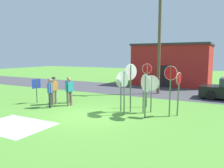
{
  "coord_description": "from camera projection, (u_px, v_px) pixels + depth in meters",
  "views": [
    {
      "loc": [
        6.39,
        -9.26,
        3.07
      ],
      "look_at": [
        -0.17,
        3.03,
        1.3
      ],
      "focal_mm": 36.26,
      "sensor_mm": 36.0,
      "label": 1
    }
  ],
  "objects": [
    {
      "name": "person_holding_notes",
      "position": [
        69.0,
        88.0,
        14.55
      ],
      "size": [
        0.25,
        0.57,
        1.69
      ],
      "color": "#2D2D33",
      "rests_on": "ground"
    },
    {
      "name": "stop_sign_leaning_left",
      "position": [
        147.0,
        79.0,
        13.27
      ],
      "size": [
        0.46,
        0.42,
        2.6
      ],
      "color": "#51664C",
      "rests_on": "ground"
    },
    {
      "name": "ground_plane",
      "position": [
        87.0,
        116.0,
        11.47
      ],
      "size": [
        80.0,
        80.0,
        0.0
      ],
      "primitive_type": "plane",
      "color": "#518E33"
    },
    {
      "name": "person_in_blue",
      "position": [
        54.0,
        89.0,
        14.11
      ],
      "size": [
        0.32,
        0.56,
        1.74
      ],
      "color": "#7A6B56",
      "rests_on": "ground"
    },
    {
      "name": "stop_sign_rear_right",
      "position": [
        124.0,
        84.0,
        11.55
      ],
      "size": [
        0.69,
        0.53,
        2.33
      ],
      "color": "#51664C",
      "rests_on": "ground"
    },
    {
      "name": "stop_sign_leaning_right",
      "position": [
        151.0,
        87.0,
        12.14
      ],
      "size": [
        0.83,
        0.15,
        2.01
      ],
      "color": "#51664C",
      "rests_on": "ground"
    },
    {
      "name": "stop_sign_tallest",
      "position": [
        131.0,
        79.0,
        12.12
      ],
      "size": [
        0.37,
        0.79,
        2.62
      ],
      "color": "#51664C",
      "rests_on": "ground"
    },
    {
      "name": "utility_pole",
      "position": [
        159.0,
        37.0,
        17.76
      ],
      "size": [
        1.8,
        0.24,
        8.63
      ],
      "color": "brown",
      "rests_on": "ground"
    },
    {
      "name": "info_panel_leftmost",
      "position": [
        36.0,
        87.0,
        14.49
      ],
      "size": [
        0.16,
        0.59,
        1.56
      ],
      "color": "#4C4C51",
      "rests_on": "ground"
    },
    {
      "name": "stop_sign_low_front",
      "position": [
        143.0,
        87.0,
        11.81
      ],
      "size": [
        0.34,
        0.79,
        2.09
      ],
      "color": "#51664C",
      "rests_on": "ground"
    },
    {
      "name": "concrete_path",
      "position": [
        14.0,
        125.0,
        9.96
      ],
      "size": [
        3.2,
        2.4,
        0.01
      ],
      "primitive_type": "cube",
      "color": "#ADAAA3",
      "rests_on": "ground"
    },
    {
      "name": "stop_sign_center_cluster",
      "position": [
        179.0,
        87.0,
        11.38
      ],
      "size": [
        0.15,
        0.61,
        2.23
      ],
      "color": "#51664C",
      "rests_on": "ground"
    },
    {
      "name": "stop_sign_rear_left",
      "position": [
        145.0,
        88.0,
        11.02
      ],
      "size": [
        0.68,
        0.56,
        2.17
      ],
      "color": "#51664C",
      "rests_on": "ground"
    },
    {
      "name": "stop_sign_nearest",
      "position": [
        121.0,
        85.0,
        12.24
      ],
      "size": [
        0.19,
        0.8,
        2.17
      ],
      "color": "#51664C",
      "rests_on": "ground"
    },
    {
      "name": "street_asphalt",
      "position": [
        148.0,
        91.0,
        19.74
      ],
      "size": [
        60.0,
        6.4,
        0.01
      ],
      "primitive_type": "cube",
      "color": "#424247",
      "rests_on": "ground"
    },
    {
      "name": "building_background",
      "position": [
        173.0,
        64.0,
        23.88
      ],
      "size": [
        7.63,
        5.46,
        4.24
      ],
      "color": "#B2231E",
      "rests_on": "ground"
    },
    {
      "name": "person_on_left",
      "position": [
        70.0,
        90.0,
        13.78
      ],
      "size": [
        0.31,
        0.55,
        1.69
      ],
      "color": "#7A6B56",
      "rests_on": "ground"
    },
    {
      "name": "stop_sign_far_back",
      "position": [
        170.0,
        82.0,
        11.21
      ],
      "size": [
        0.7,
        0.22,
        2.56
      ],
      "color": "#51664C",
      "rests_on": "ground"
    },
    {
      "name": "person_in_dark_shirt",
      "position": [
        50.0,
        91.0,
        13.28
      ],
      "size": [
        0.38,
        0.49,
        1.74
      ],
      "color": "#2D2D33",
      "rests_on": "ground"
    }
  ]
}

